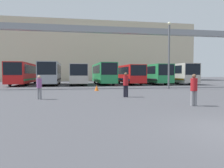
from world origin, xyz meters
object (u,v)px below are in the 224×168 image
object	(u,v)px
pedestrian_near_center	(39,87)
traffic_cone	(97,88)
pedestrian_near_left	(194,89)
bus_slot_3	(103,72)
bus_slot_1	(50,72)
bus_slot_2	(78,73)
pedestrian_far_center	(126,84)
bus_slot_5	(151,73)
bus_slot_6	(174,73)
bus_slot_0	(24,73)
bus_slot_4	(129,73)
lamp_post	(169,52)

from	to	relation	value
pedestrian_near_center	traffic_cone	world-z (taller)	pedestrian_near_center
pedestrian_near_left	pedestrian_near_center	distance (m)	9.51
bus_slot_3	pedestrian_near_center	world-z (taller)	bus_slot_3
bus_slot_3	bus_slot_1	bearing A→B (deg)	-172.46
bus_slot_2	pedestrian_far_center	xyz separation A→B (m)	(2.94, -18.76, -0.83)
pedestrian_near_center	traffic_cone	distance (m)	7.97
bus_slot_2	pedestrian_near_left	size ratio (longest dim) A/B	6.06
bus_slot_5	bus_slot_6	xyz separation A→B (m)	(4.08, -0.19, 0.07)
traffic_cone	bus_slot_2	bearing A→B (deg)	96.91
bus_slot_0	bus_slot_5	world-z (taller)	bus_slot_0
bus_slot_2	traffic_cone	xyz separation A→B (m)	(1.52, -12.53, -1.49)
bus_slot_2	bus_slot_6	size ratio (longest dim) A/B	0.84
bus_slot_3	bus_slot_5	xyz separation A→B (m)	(8.17, 0.04, -0.09)
bus_slot_2	bus_slot_4	xyz separation A→B (m)	(8.17, 0.09, -0.03)
lamp_post	pedestrian_near_left	bearing A→B (deg)	-109.29
bus_slot_0	pedestrian_near_center	xyz separation A→B (m)	(5.19, -20.22, -1.03)
bus_slot_4	bus_slot_3	bearing A→B (deg)	166.12
bus_slot_2	bus_slot_6	xyz separation A→B (m)	(16.33, 0.94, 0.11)
bus_slot_0	pedestrian_far_center	distance (m)	22.79
pedestrian_near_center	bus_slot_6	bearing A→B (deg)	72.80
bus_slot_4	traffic_cone	world-z (taller)	bus_slot_4
bus_slot_0	bus_slot_4	bearing A→B (deg)	-3.62
bus_slot_0	bus_slot_3	distance (m)	12.25
lamp_post	pedestrian_far_center	bearing A→B (deg)	-132.01
bus_slot_4	bus_slot_5	xyz separation A→B (m)	(4.08, 1.04, 0.07)
pedestrian_far_center	pedestrian_near_center	size ratio (longest dim) A/B	1.13
bus_slot_4	pedestrian_near_left	size ratio (longest dim) A/B	6.17
bus_slot_1	bus_slot_6	size ratio (longest dim) A/B	0.85
bus_slot_5	bus_slot_6	bearing A→B (deg)	-2.72
bus_slot_1	bus_slot_2	bearing A→B (deg)	-0.29
bus_slot_1	pedestrian_far_center	size ratio (longest dim) A/B	5.70
bus_slot_3	lamp_post	size ratio (longest dim) A/B	1.66
pedestrian_far_center	pedestrian_near_left	bearing A→B (deg)	156.82
traffic_cone	bus_slot_5	bearing A→B (deg)	51.87
bus_slot_3	pedestrian_near_center	xyz separation A→B (m)	(-7.06, -20.20, -1.06)
bus_slot_5	lamp_post	distance (m)	12.82
pedestrian_far_center	lamp_post	distance (m)	10.59
bus_slot_3	bus_slot_6	world-z (taller)	bus_slot_3
pedestrian_near_center	bus_slot_2	bearing A→B (deg)	107.87
bus_slot_0	bus_slot_3	world-z (taller)	bus_slot_3
pedestrian_far_center	bus_slot_2	bearing A→B (deg)	-40.95
pedestrian_near_center	lamp_post	world-z (taller)	lamp_post
bus_slot_0	pedestrian_far_center	world-z (taller)	bus_slot_0
bus_slot_4	bus_slot_0	bearing A→B (deg)	176.38
pedestrian_far_center	traffic_cone	world-z (taller)	pedestrian_far_center
bus_slot_0	bus_slot_5	xyz separation A→B (m)	(20.41, 0.01, -0.06)
bus_slot_1	bus_slot_4	size ratio (longest dim) A/B	0.99
bus_slot_2	bus_slot_3	size ratio (longest dim) A/B	0.82
bus_slot_2	pedestrian_near_center	size ratio (longest dim) A/B	6.40
bus_slot_1	lamp_post	size ratio (longest dim) A/B	1.37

